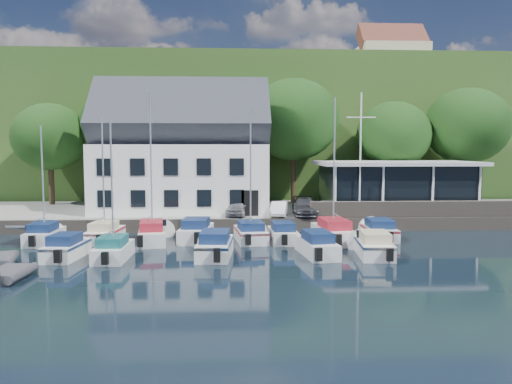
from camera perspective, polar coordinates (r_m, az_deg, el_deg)
ground at (r=26.49m, az=3.62°, el=-8.57°), size 180.00×180.00×0.00m
quay at (r=43.56m, az=1.02°, el=-2.50°), size 60.00×13.00×1.00m
quay_face at (r=37.14m, az=1.71°, el=-3.82°), size 60.00×0.30×1.00m
hillside at (r=87.64m, az=-0.96°, el=6.23°), size 160.00×75.00×16.00m
field_patch at (r=96.71m, az=3.70°, el=10.95°), size 50.00×30.00×0.30m
farmhouse at (r=82.66m, az=15.23°, el=14.55°), size 10.40×7.00×8.20m
harbor_building at (r=42.28m, az=-8.40°, el=3.81°), size 14.40×8.20×8.70m
club_pavilion at (r=43.97m, az=15.62°, el=0.72°), size 13.20×7.20×4.10m
seawall at (r=40.15m, az=19.00°, el=-1.85°), size 18.00×0.50×1.20m
gangway at (r=37.66m, az=-24.02°, el=-4.91°), size 1.20×6.00×1.40m
car_silver at (r=38.79m, az=-2.16°, el=-1.76°), size 2.02×3.87×1.26m
car_white at (r=38.57m, az=2.64°, el=-1.92°), size 1.71×3.50×1.11m
car_dgrey at (r=39.20m, az=5.57°, el=-1.67°), size 2.17×4.66×1.32m
car_blue at (r=40.15m, az=10.35°, el=-1.61°), size 1.89×3.82×1.26m
flagpole at (r=39.54m, az=11.84°, el=4.23°), size 2.27×0.20×9.47m
tree_0 at (r=49.82m, az=-22.44°, el=4.03°), size 6.83×6.83×9.33m
tree_1 at (r=49.18m, az=-15.00°, el=5.14°), size 7.98×7.98×10.90m
tree_2 at (r=47.16m, az=-2.70°, el=5.39°), size 8.06×8.06×11.01m
tree_3 at (r=47.63m, az=4.33°, el=5.83°), size 8.61×8.61×11.76m
tree_4 at (r=49.36m, az=15.41°, el=4.39°), size 7.04×7.04×9.62m
tree_5 at (r=51.96m, az=22.93°, el=4.92°), size 8.00×8.00×10.93m
boat_r1_0 at (r=35.17m, az=-23.21°, el=1.48°), size 1.92×5.31×8.59m
boat_r1_1 at (r=34.47m, az=-17.05°, el=1.34°), size 2.37×5.55×8.26m
boat_r1_2 at (r=33.37m, az=-11.89°, el=1.95°), size 2.78×6.83×8.97m
boat_r1_3 at (r=33.89m, az=-6.86°, el=-4.26°), size 2.64×5.96×1.54m
boat_r1_4 at (r=33.01m, az=-0.62°, el=1.56°), size 2.64×5.76×8.45m
boat_r1_5 at (r=33.23m, az=3.09°, el=-4.57°), size 2.05×5.08×1.36m
boat_r1_6 at (r=33.32m, az=8.92°, el=2.46°), size 2.68×7.16×9.52m
boat_r1_7 at (r=35.33m, az=13.85°, el=-4.10°), size 2.29×5.81×1.40m
boat_r2_0 at (r=30.35m, az=-20.87°, el=-5.77°), size 2.23×5.20×1.43m
boat_r2_1 at (r=28.76m, az=-16.15°, el=0.69°), size 1.89×5.32×8.29m
boat_r2_2 at (r=28.89m, az=-4.70°, el=-5.87°), size 2.46×6.21×1.53m
boat_r2_3 at (r=29.32m, az=6.97°, el=-5.80°), size 2.50×6.10×1.47m
boat_r2_4 at (r=29.80m, az=13.31°, el=-5.74°), size 2.57×5.98×1.45m
dinghy_1 at (r=26.70m, az=-26.48°, el=-8.23°), size 1.94×3.06×0.69m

